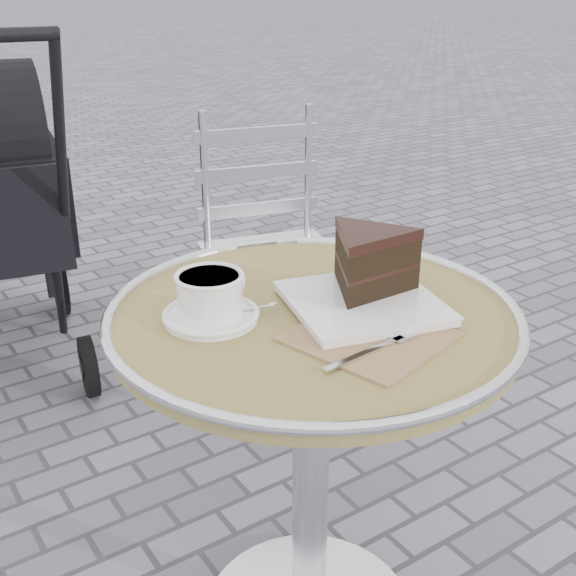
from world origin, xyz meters
TOP-DOWN VIEW (x-y plane):
  - cafe_table at (0.00, 0.00)m, footprint 0.72×0.72m
  - cappuccino_set at (-0.16, 0.07)m, footprint 0.18×0.16m
  - cake_plate_set at (0.10, -0.03)m, footprint 0.37×0.38m
  - bistro_chair at (0.48, 0.91)m, footprint 0.49×0.49m

SIDE VIEW (x-z plane):
  - bistro_chair at x=0.48m, z-range 0.11..1.00m
  - cafe_table at x=0.00m, z-range 0.20..0.94m
  - cappuccino_set at x=-0.16m, z-range 0.73..0.81m
  - cake_plate_set at x=0.10m, z-range 0.73..0.86m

